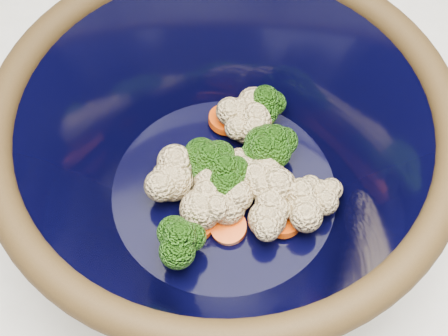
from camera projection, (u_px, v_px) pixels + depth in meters
name	position (u px, v px, depth m)	size (l,w,h in m)	color
mixing_bowl	(224.00, 158.00, 0.46)	(0.34, 0.34, 0.14)	black
vegetable_pile	(238.00, 171.00, 0.48)	(0.15, 0.14, 0.05)	#608442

